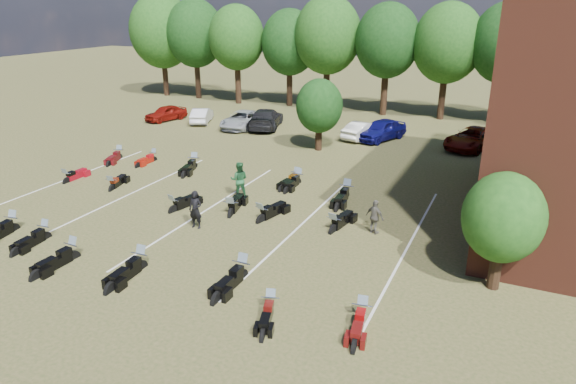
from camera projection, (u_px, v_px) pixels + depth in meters
The scene contains 35 objects.
ground at pixel (228, 245), 21.86m from camera, with size 160.00×160.00×0.00m, color brown.
car_0 at pixel (166, 113), 44.54m from camera, with size 1.54×3.83×1.30m, color maroon.
car_1 at pixel (202, 115), 43.76m from camera, with size 1.34×3.85×1.27m, color silver.
car_2 at pixel (242, 120), 41.93m from camera, with size 2.25×4.88×1.36m, color #9CA0A4.
car_3 at pixel (266, 118), 41.88m from camera, with size 2.21×5.44×1.58m, color black.
car_4 at pixel (381, 130), 38.19m from camera, with size 1.84×4.57×1.56m, color #0B0B52.
car_5 at pixel (363, 130), 38.53m from camera, with size 1.40×4.01×1.32m, color beige.
car_6 at pixel (473, 138), 35.96m from camera, with size 2.43×5.27×1.47m, color #4F0A04.
car_7 at pixel (560, 151), 33.22m from camera, with size 1.89×4.66×1.35m, color #353439.
person_black at pixel (195, 210), 23.21m from camera, with size 0.65×0.42×1.77m, color black.
person_green at pixel (239, 180), 26.90m from camera, with size 0.94×0.73×1.93m, color #215930.
person_grey at pixel (375, 217), 22.66m from camera, with size 0.93×0.39×1.59m, color #5C594F.
motorcycle_0 at pixel (46, 239), 22.39m from camera, with size 0.71×2.22×1.24m, color black, non-canonical shape.
motorcycle_1 at pixel (14, 231), 23.19m from camera, with size 0.76×2.40×1.34m, color black, non-canonical shape.
motorcycle_2 at pixel (141, 269), 19.87m from camera, with size 0.78×2.44×1.36m, color black, non-canonical shape.
motorcycle_3 at pixel (73, 259), 20.64m from camera, with size 0.76×2.38×1.33m, color black, non-canonical shape.
motorcycle_4 at pixel (242, 278), 19.21m from camera, with size 0.78×2.44×1.36m, color black, non-canonical shape.
motorcycle_5 at pixel (271, 312), 17.14m from camera, with size 0.64×2.01×1.12m, color black, non-canonical shape.
motorcycle_6 at pixel (361, 320), 16.67m from camera, with size 0.68×2.13×1.19m, color #500D0B, non-canonical shape.
motorcycle_7 at pixel (67, 183), 29.38m from camera, with size 0.68×2.15×1.20m, color maroon, non-canonical shape.
motorcycle_8 at pixel (112, 190), 28.21m from camera, with size 0.69×2.15×1.20m, color black, non-canonical shape.
motorcycle_9 at pixel (174, 212), 25.31m from camera, with size 0.73×2.30×1.28m, color black, non-canonical shape.
motorcycle_10 at pixel (231, 215), 24.85m from camera, with size 0.79×2.49×1.39m, color black, non-canonical shape.
motorcycle_12 at pixel (262, 221), 24.17m from camera, with size 0.78×2.46×1.37m, color black, non-canonical shape.
motorcycle_13 at pixel (333, 232), 23.08m from camera, with size 0.76×2.39×1.33m, color black, non-canonical shape.
motorcycle_14 at pixel (120, 159), 33.88m from camera, with size 0.71×2.23×1.24m, color #4E0B0E, non-canonical shape.
motorcycle_15 at pixel (154, 161), 33.36m from camera, with size 0.65×2.04×1.14m, color maroon, non-canonical shape.
motorcycle_16 at pixel (194, 168), 31.94m from camera, with size 0.79×2.47×1.38m, color black, non-canonical shape.
motorcycle_17 at pixel (296, 182), 29.39m from camera, with size 0.71×2.22×1.24m, color black, non-canonical shape.
motorcycle_18 at pixel (346, 198), 27.10m from camera, with size 0.80×2.51×1.40m, color black, non-canonical shape.
motorcycle_19 at pixel (298, 184), 29.18m from camera, with size 0.70×2.20×1.23m, color black, non-canonical shape.
tree_line at pixel (387, 43), 44.75m from camera, with size 56.00×6.00×9.79m.
young_tree_near_building at pixel (503, 218), 17.64m from camera, with size 2.80×2.80×4.16m.
young_tree_midfield at pixel (319, 106), 34.76m from camera, with size 3.20×3.20×4.70m.
parking_lines at pixel (208, 209), 25.59m from camera, with size 20.10×14.00×0.01m.
Camera 1 is at (10.55, -16.84, 9.72)m, focal length 32.00 mm.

